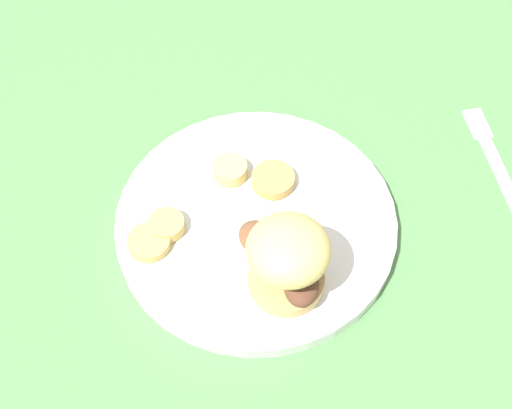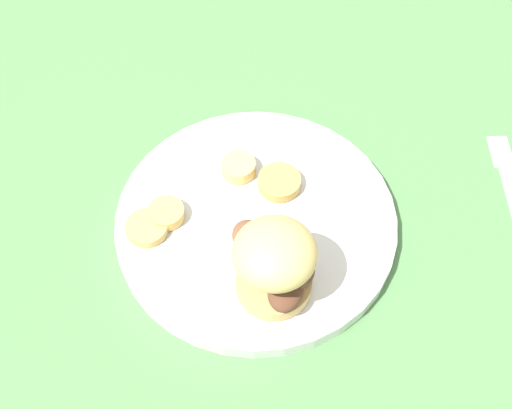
{
  "view_description": "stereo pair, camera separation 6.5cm",
  "coord_description": "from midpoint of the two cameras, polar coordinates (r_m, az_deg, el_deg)",
  "views": [
    {
      "loc": [
        -0.41,
        -0.1,
        0.67
      ],
      "look_at": [
        0.0,
        0.0,
        0.05
      ],
      "focal_mm": 50.0,
      "sensor_mm": 36.0,
      "label": 1
    },
    {
      "loc": [
        -0.39,
        -0.17,
        0.67
      ],
      "look_at": [
        0.0,
        0.0,
        0.05
      ],
      "focal_mm": 50.0,
      "sensor_mm": 36.0,
      "label": 2
    }
  ],
  "objects": [
    {
      "name": "sandwich",
      "position": [
        0.69,
        -0.03,
        -4.57
      ],
      "size": [
        0.09,
        0.11,
        0.09
      ],
      "color": "tan",
      "rests_on": "dinner_plate"
    },
    {
      "name": "ground_plane",
      "position": [
        0.79,
        -2.37,
        -2.0
      ],
      "size": [
        4.0,
        4.0,
        0.0
      ],
      "primitive_type": "plane",
      "color": "#4C7A47"
    },
    {
      "name": "potato_round_0",
      "position": [
        0.77,
        -9.61,
        -1.79
      ],
      "size": [
        0.04,
        0.04,
        0.01
      ],
      "primitive_type": "cylinder",
      "color": "tan",
      "rests_on": "dinner_plate"
    },
    {
      "name": "potato_round_3",
      "position": [
        0.76,
        -11.01,
        -3.13
      ],
      "size": [
        0.05,
        0.05,
        0.01
      ],
      "primitive_type": "cylinder",
      "color": "tan",
      "rests_on": "dinner_plate"
    },
    {
      "name": "potato_round_2",
      "position": [
        0.8,
        -4.44,
        2.63
      ],
      "size": [
        0.04,
        0.04,
        0.02
      ],
      "primitive_type": "cylinder",
      "color": "#DBB766",
      "rests_on": "dinner_plate"
    },
    {
      "name": "dinner_plate",
      "position": [
        0.78,
        -2.4,
        -1.56
      ],
      "size": [
        0.31,
        0.31,
        0.02
      ],
      "color": "silver",
      "rests_on": "ground_plane"
    },
    {
      "name": "fork",
      "position": [
        0.87,
        16.64,
        3.12
      ],
      "size": [
        0.17,
        0.09,
        0.0
      ],
      "color": "silver",
      "rests_on": "ground_plane"
    },
    {
      "name": "potato_round_1",
      "position": [
        0.79,
        -0.99,
        1.85
      ],
      "size": [
        0.05,
        0.05,
        0.01
      ],
      "primitive_type": "cylinder",
      "color": "tan",
      "rests_on": "dinner_plate"
    }
  ]
}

